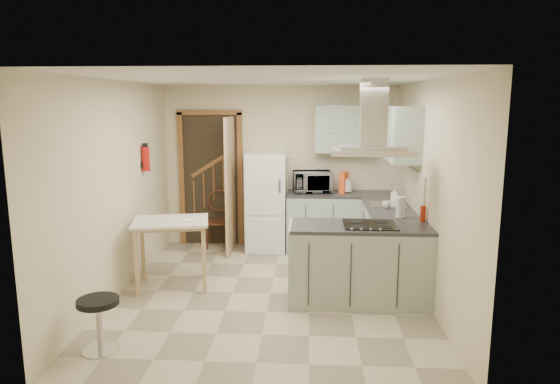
# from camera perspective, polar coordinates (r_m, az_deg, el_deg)

# --- Properties ---
(floor) EXTENTS (4.20, 4.20, 0.00)m
(floor) POSITION_cam_1_polar(r_m,az_deg,el_deg) (6.07, -1.09, -11.50)
(floor) COLOR #BDB393
(floor) RESTS_ON ground
(ceiling) EXTENTS (4.20, 4.20, 0.00)m
(ceiling) POSITION_cam_1_polar(r_m,az_deg,el_deg) (5.64, -1.18, 12.79)
(ceiling) COLOR silver
(ceiling) RESTS_ON back_wall
(back_wall) EXTENTS (3.60, 0.00, 3.60)m
(back_wall) POSITION_cam_1_polar(r_m,az_deg,el_deg) (7.80, 0.08, 2.90)
(back_wall) COLOR beige
(back_wall) RESTS_ON floor
(left_wall) EXTENTS (0.00, 4.20, 4.20)m
(left_wall) POSITION_cam_1_polar(r_m,az_deg,el_deg) (6.13, -18.14, 0.35)
(left_wall) COLOR beige
(left_wall) RESTS_ON floor
(right_wall) EXTENTS (0.00, 4.20, 4.20)m
(right_wall) POSITION_cam_1_polar(r_m,az_deg,el_deg) (5.87, 16.68, -0.00)
(right_wall) COLOR beige
(right_wall) RESTS_ON floor
(doorway) EXTENTS (1.10, 0.12, 2.10)m
(doorway) POSITION_cam_1_polar(r_m,az_deg,el_deg) (7.93, -7.89, 1.48)
(doorway) COLOR brown
(doorway) RESTS_ON floor
(fridge) EXTENTS (0.60, 0.60, 1.50)m
(fridge) POSITION_cam_1_polar(r_m,az_deg,el_deg) (7.60, -1.56, -1.12)
(fridge) COLOR white
(fridge) RESTS_ON floor
(counter_back) EXTENTS (1.08, 0.60, 0.90)m
(counter_back) POSITION_cam_1_polar(r_m,az_deg,el_deg) (7.64, 4.90, -3.40)
(counter_back) COLOR #9EB2A0
(counter_back) RESTS_ON floor
(counter_right) EXTENTS (0.60, 1.95, 0.90)m
(counter_right) POSITION_cam_1_polar(r_m,az_deg,el_deg) (7.06, 11.90, -4.73)
(counter_right) COLOR #9EB2A0
(counter_right) RESTS_ON floor
(splashback) EXTENTS (1.68, 0.02, 0.50)m
(splashback) POSITION_cam_1_polar(r_m,az_deg,el_deg) (7.80, 7.13, 2.09)
(splashback) COLOR beige
(splashback) RESTS_ON counter_back
(wall_cabinet_back) EXTENTS (0.85, 0.35, 0.70)m
(wall_cabinet_back) POSITION_cam_1_polar(r_m,az_deg,el_deg) (7.57, 7.25, 7.16)
(wall_cabinet_back) COLOR #9EB2A0
(wall_cabinet_back) RESTS_ON back_wall
(wall_cabinet_right) EXTENTS (0.35, 0.90, 0.70)m
(wall_cabinet_right) POSITION_cam_1_polar(r_m,az_deg,el_deg) (6.59, 13.78, 6.48)
(wall_cabinet_right) COLOR #9EB2A0
(wall_cabinet_right) RESTS_ON right_wall
(peninsula) EXTENTS (1.55, 0.65, 0.90)m
(peninsula) POSITION_cam_1_polar(r_m,az_deg,el_deg) (5.76, 9.08, -8.10)
(peninsula) COLOR #9EB2A0
(peninsula) RESTS_ON floor
(hob) EXTENTS (0.58, 0.50, 0.01)m
(hob) POSITION_cam_1_polar(r_m,az_deg,el_deg) (5.65, 10.22, -3.70)
(hob) COLOR black
(hob) RESTS_ON peninsula
(extractor_hood) EXTENTS (0.90, 0.55, 0.10)m
(extractor_hood) POSITION_cam_1_polar(r_m,az_deg,el_deg) (5.51, 10.49, 4.55)
(extractor_hood) COLOR silver
(extractor_hood) RESTS_ON ceiling
(sink) EXTENTS (0.45, 0.40, 0.01)m
(sink) POSITION_cam_1_polar(r_m,az_deg,el_deg) (6.79, 12.25, -1.40)
(sink) COLOR silver
(sink) RESTS_ON counter_right
(fire_extinguisher) EXTENTS (0.10, 0.10, 0.32)m
(fire_extinguisher) POSITION_cam_1_polar(r_m,az_deg,el_deg) (6.92, -15.09, 3.68)
(fire_extinguisher) COLOR #B2140F
(fire_extinguisher) RESTS_ON left_wall
(drop_leaf_table) EXTENTS (1.01, 0.84, 0.84)m
(drop_leaf_table) POSITION_cam_1_polar(r_m,az_deg,el_deg) (6.31, -12.23, -6.87)
(drop_leaf_table) COLOR tan
(drop_leaf_table) RESTS_ON floor
(bentwood_chair) EXTENTS (0.38, 0.38, 0.81)m
(bentwood_chair) POSITION_cam_1_polar(r_m,az_deg,el_deg) (7.84, -7.16, -3.42)
(bentwood_chair) COLOR #4B2B19
(bentwood_chair) RESTS_ON floor
(stool) EXTENTS (0.47, 0.47, 0.50)m
(stool) POSITION_cam_1_polar(r_m,az_deg,el_deg) (4.99, -19.95, -14.05)
(stool) COLOR black
(stool) RESTS_ON floor
(microwave) EXTENTS (0.62, 0.47, 0.32)m
(microwave) POSITION_cam_1_polar(r_m,az_deg,el_deg) (7.56, 3.74, 1.18)
(microwave) COLOR black
(microwave) RESTS_ON counter_back
(kettle) EXTENTS (0.15, 0.15, 0.22)m
(kettle) POSITION_cam_1_polar(r_m,az_deg,el_deg) (7.58, 7.72, 0.75)
(kettle) COLOR silver
(kettle) RESTS_ON counter_back
(cereal_box) EXTENTS (0.16, 0.22, 0.31)m
(cereal_box) POSITION_cam_1_polar(r_m,az_deg,el_deg) (7.58, 7.30, 1.13)
(cereal_box) COLOR #EF581C
(cereal_box) RESTS_ON counter_back
(soap_bottle) EXTENTS (0.12, 0.12, 0.21)m
(soap_bottle) POSITION_cam_1_polar(r_m,az_deg,el_deg) (7.01, 13.00, -0.26)
(soap_bottle) COLOR silver
(soap_bottle) RESTS_ON counter_right
(paper_towel) EXTENTS (0.12, 0.12, 0.26)m
(paper_towel) POSITION_cam_1_polar(r_m,az_deg,el_deg) (6.06, 13.61, -1.65)
(paper_towel) COLOR silver
(paper_towel) RESTS_ON counter_right
(cup) EXTENTS (0.13, 0.13, 0.09)m
(cup) POSITION_cam_1_polar(r_m,az_deg,el_deg) (6.57, 12.10, -1.42)
(cup) COLOR silver
(cup) RESTS_ON counter_right
(red_bottle) EXTENTS (0.08, 0.08, 0.18)m
(red_bottle) POSITION_cam_1_polar(r_m,az_deg,el_deg) (5.93, 16.02, -2.41)
(red_bottle) COLOR #9D280D
(red_bottle) RESTS_ON peninsula
(book) EXTENTS (0.18, 0.22, 0.09)m
(book) POSITION_cam_1_polar(r_m,az_deg,el_deg) (6.14, -11.38, -2.82)
(book) COLOR #AA383D
(book) RESTS_ON drop_leaf_table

